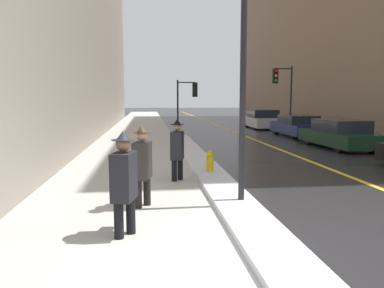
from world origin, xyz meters
The scene contains 14 objects.
ground_plane centered at (0.00, 0.00, 0.00)m, with size 160.00×160.00×0.00m, color #232326.
sidewalk_slab centered at (-2.00, 15.00, 0.01)m, with size 4.00×80.00×0.01m.
road_centre_stripe centered at (4.00, 15.00, 0.00)m, with size 0.16×80.00×0.00m.
snow_bank_curb centered at (0.25, 7.13, 0.07)m, with size 0.84×17.50×0.13m.
lamp_post centered at (0.38, 2.40, 3.30)m, with size 0.28×0.28×5.59m.
traffic_light_near centered at (1.16, 18.96, 2.33)m, with size 1.31×0.34×3.25m.
traffic_light_far centered at (6.83, 17.95, 2.95)m, with size 1.31×0.41×4.08m.
pedestrian_in_fedora centered at (-1.78, 1.01, 0.89)m, with size 0.40×0.74×1.63m.
pedestrian_in_glasses centered at (-1.54, 2.55, 0.87)m, with size 0.39×0.54×1.60m.
pedestrian_with_shoulder_bag centered at (-0.68, 4.83, 0.86)m, with size 0.39×0.72×1.59m.
parked_car_dark_green centered at (6.69, 10.41, 0.58)m, with size 1.92×4.26×1.22m.
parked_car_navy centered at (6.89, 15.47, 0.57)m, with size 1.73×4.34×1.18m.
parked_car_silver centered at (6.67, 21.25, 0.61)m, with size 2.01×4.42×1.32m.
fire_hydrant centered at (0.24, 5.30, 0.35)m, with size 0.20×0.20×0.70m.
Camera 1 is at (-1.41, -4.61, 2.11)m, focal length 35.00 mm.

